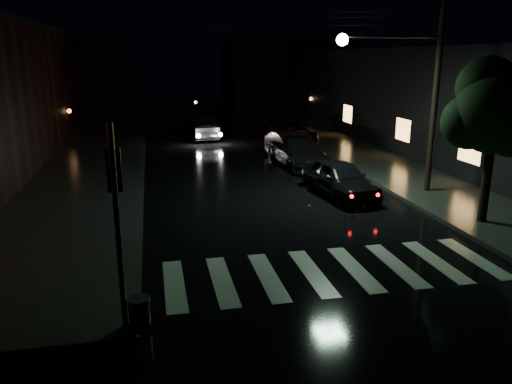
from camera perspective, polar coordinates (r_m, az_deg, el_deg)
ground at (r=12.46m, az=-3.57°, el=-11.06°), size 120.00×120.00×0.00m
sidewalk_left at (r=25.87m, az=-19.31°, el=2.26°), size 6.00×44.00×0.15m
sidewalk_right at (r=28.13m, az=12.61°, el=3.75°), size 4.00×44.00×0.15m
building_right at (r=34.57m, az=20.91°, el=10.12°), size 10.00×40.00×6.00m
building_far_left at (r=56.71m, az=-21.04°, el=12.77°), size 14.00×10.00×8.00m
building_far_right at (r=58.21m, az=3.67°, el=13.27°), size 14.00×10.00×7.00m
crosswalk at (r=13.60m, az=8.87°, el=-8.85°), size 9.00×3.00×0.01m
signal_pole_corner at (r=10.41m, az=-14.35°, el=-7.71°), size 0.68×0.61×4.20m
street_tree at (r=17.92m, az=25.45°, el=8.12°), size 3.10×2.90×5.40m
utility_pole at (r=20.86m, az=18.37°, el=11.99°), size 4.92×0.44×8.00m
parked_car_a at (r=20.42m, az=9.55°, el=1.53°), size 2.32×4.55×1.48m
parked_car_b at (r=26.84m, az=4.19°, el=5.12°), size 2.08×5.01×1.61m
parked_car_c at (r=25.92m, az=4.79°, el=4.63°), size 2.45×5.31×1.50m
parked_car_d at (r=32.98m, az=4.35°, el=6.72°), size 2.42×4.70×1.27m
oncoming_car at (r=34.67m, az=-6.35°, el=7.34°), size 2.15×4.89×1.56m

